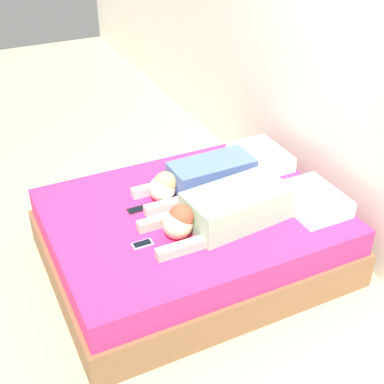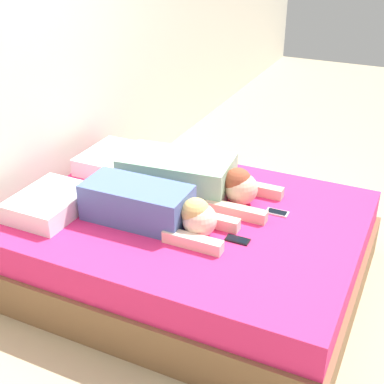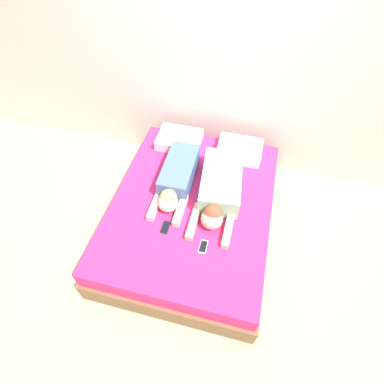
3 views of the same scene
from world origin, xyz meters
TOP-DOWN VIEW (x-y plane):
  - ground_plane at (0.00, 0.00)m, footprint 12.00×12.00m
  - wall_back at (0.00, 1.20)m, footprint 12.00×0.06m
  - bed at (0.00, 0.00)m, footprint 1.65×2.10m
  - pillow_head_left at (-0.36, 0.80)m, footprint 0.50×0.38m
  - pillow_head_right at (0.36, 0.80)m, footprint 0.50×0.38m
  - person_left at (-0.20, 0.16)m, footprint 0.33×0.93m
  - person_right at (0.25, 0.13)m, footprint 0.46×1.06m
  - cell_phone_left at (-0.17, -0.37)m, footprint 0.07×0.14m
  - cell_phone_right at (0.23, -0.48)m, footprint 0.07×0.14m

SIDE VIEW (x-z plane):
  - ground_plane at x=0.00m, z-range 0.00..0.00m
  - bed at x=0.00m, z-range 0.00..0.49m
  - cell_phone_left at x=-0.17m, z-range 0.49..0.50m
  - cell_phone_right at x=0.23m, z-range 0.49..0.50m
  - pillow_head_left at x=-0.36m, z-range 0.49..0.61m
  - pillow_head_right at x=0.36m, z-range 0.49..0.61m
  - person_left at x=-0.20m, z-range 0.49..0.72m
  - person_right at x=0.25m, z-range 0.48..0.72m
  - wall_back at x=0.00m, z-range 0.00..2.60m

